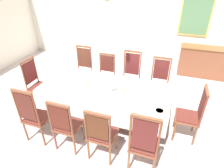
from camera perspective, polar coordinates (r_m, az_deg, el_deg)
The scene contains 23 objects.
ground at distance 4.18m, azimuth -2.04°, elevation -10.47°, with size 8.16×6.14×0.04m, color #BAA9AB.
back_wall at distance 6.21m, azimuth 8.52°, elevation 21.85°, with size 8.16×0.08×3.59m, color silver.
dining_table at distance 3.74m, azimuth -2.20°, elevation -2.00°, with size 2.54×1.11×0.78m.
tablecloth at distance 3.76m, azimuth -2.19°, elevation -2.46°, with size 2.56×1.13×0.42m.
chair_south_a at distance 3.61m, azimuth -22.74°, elevation -8.73°, with size 0.44×0.42×1.17m.
chair_north_a at distance 4.93m, azimuth -8.84°, elevation 4.59°, with size 0.44×0.42×1.17m.
chair_south_b at distance 3.30m, azimuth -13.95°, elevation -11.84°, with size 0.44×0.42×1.06m.
chair_north_b at distance 4.71m, azimuth -1.96°, elevation 3.06°, with size 0.44×0.42×1.05m.
chair_south_c at distance 3.07m, azimuth -3.35°, elevation -14.83°, with size 0.44×0.42×1.05m.
chair_north_c at distance 4.53m, azimuth 5.67°, elevation 2.44°, with size 0.44×0.42×1.20m.
chair_south_d at distance 2.92m, azimuth 9.80°, elevation -17.29°, with size 0.44×0.42×1.18m.
chair_north_d at distance 4.46m, azimuth 14.22°, elevation 0.74°, with size 0.44×0.42×1.13m.
chair_head_west at distance 4.61m, azimuth -22.07°, elevation 0.38°, with size 0.42×0.44×1.14m.
chair_head_east at distance 3.69m, azimuth 23.29°, elevation -8.31°, with size 0.42×0.44×1.10m.
soup_tureen at distance 3.61m, azimuth -0.14°, elevation -0.03°, with size 0.26×0.26×0.21m.
candlestick_west at distance 3.77m, azimuth -8.06°, elevation 2.08°, with size 0.07×0.07×0.39m.
candlestick_east at distance 3.52m, azimuth 3.93°, elevation 0.01°, with size 0.07×0.07×0.38m.
bowl_near_left at distance 4.19m, azimuth -4.99°, elevation 3.24°, with size 0.17×0.17×0.04m.
bowl_near_right at distance 3.16m, azimuth 14.32°, elevation -8.03°, with size 0.16×0.16×0.04m.
spoon_primary at distance 4.26m, azimuth -6.31°, elevation 3.44°, with size 0.05×0.18×0.01m.
spoon_secondary at distance 3.19m, azimuth 16.26°, elevation -8.27°, with size 0.03×0.18×0.01m.
sideboard at distance 6.23m, azimuth 26.29°, elevation 6.05°, with size 1.44×0.48×0.90m.
framed_painting at distance 6.07m, azimuth 24.23°, elevation 18.57°, with size 0.84×0.05×1.12m.
Camera 1 is at (1.15, -2.92, 2.74)m, focal length 29.88 mm.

